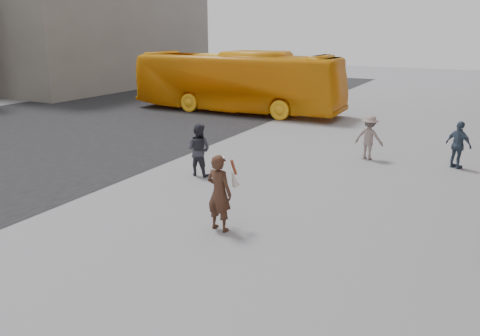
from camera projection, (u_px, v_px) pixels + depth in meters
The scene contains 8 objects.
ground at pixel (252, 231), 10.34m from camera, with size 100.00×100.00×0.00m, color #9E9EA3.
road at pixel (37, 132), 20.42m from camera, with size 16.00×60.00×0.01m, color black.
bg_building_far at pixel (93, 20), 36.65m from camera, with size 10.00×18.00×10.00m, color gray.
woman at pixel (220, 192), 10.19m from camera, with size 0.71×0.66×1.73m.
bus at pixel (236, 82), 25.00m from camera, with size 2.71×11.56×3.22m, color #F3A413.
pedestrian_a at pixel (199, 150), 14.13m from camera, with size 0.78×0.61×1.60m, color #30313A.
pedestrian_b at pixel (369, 137), 15.92m from camera, with size 0.98×0.56×1.52m, color gray.
pedestrian_c at pixel (458, 145), 14.86m from camera, with size 0.89×0.37×1.53m, color #3A4D60.
Camera 1 is at (4.23, -8.53, 4.28)m, focal length 35.00 mm.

